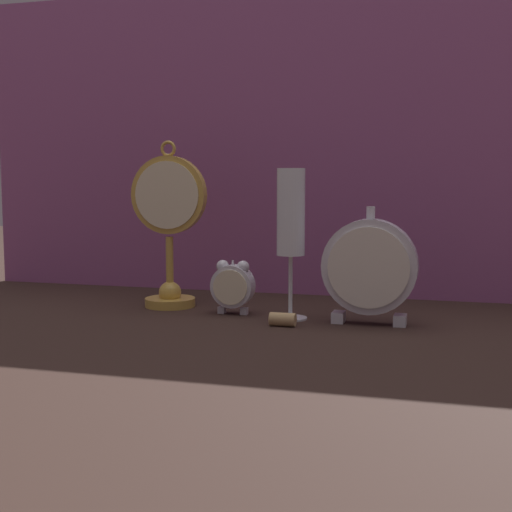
{
  "coord_description": "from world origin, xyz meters",
  "views": [
    {
      "loc": [
        0.33,
        -1.1,
        0.24
      ],
      "look_at": [
        0.0,
        0.08,
        0.1
      ],
      "focal_mm": 50.0,
      "sensor_mm": 36.0,
      "label": 1
    }
  ],
  "objects_px": {
    "alarm_clock_twin_bell": "(233,284)",
    "wine_cork": "(283,319)",
    "pocket_watch_on_stand": "(169,230)",
    "champagne_flute": "(291,222)",
    "mantel_clock_silver": "(370,267)"
  },
  "relations": [
    {
      "from": "pocket_watch_on_stand",
      "to": "alarm_clock_twin_bell",
      "type": "relative_size",
      "value": 3.22
    },
    {
      "from": "alarm_clock_twin_bell",
      "to": "wine_cork",
      "type": "xyz_separation_m",
      "value": [
        0.11,
        -0.07,
        -0.04
      ]
    },
    {
      "from": "mantel_clock_silver",
      "to": "champagne_flute",
      "type": "relative_size",
      "value": 0.76
    },
    {
      "from": "champagne_flute",
      "to": "pocket_watch_on_stand",
      "type": "bearing_deg",
      "value": 167.17
    },
    {
      "from": "alarm_clock_twin_bell",
      "to": "wine_cork",
      "type": "bearing_deg",
      "value": -34.24
    },
    {
      "from": "champagne_flute",
      "to": "alarm_clock_twin_bell",
      "type": "bearing_deg",
      "value": 171.24
    },
    {
      "from": "champagne_flute",
      "to": "wine_cork",
      "type": "distance_m",
      "value": 0.17
    },
    {
      "from": "champagne_flute",
      "to": "wine_cork",
      "type": "height_order",
      "value": "champagne_flute"
    },
    {
      "from": "pocket_watch_on_stand",
      "to": "mantel_clock_silver",
      "type": "relative_size",
      "value": 1.59
    },
    {
      "from": "pocket_watch_on_stand",
      "to": "champagne_flute",
      "type": "height_order",
      "value": "pocket_watch_on_stand"
    },
    {
      "from": "alarm_clock_twin_bell",
      "to": "pocket_watch_on_stand",
      "type": "bearing_deg",
      "value": 164.01
    },
    {
      "from": "mantel_clock_silver",
      "to": "champagne_flute",
      "type": "xyz_separation_m",
      "value": [
        -0.13,
        0.01,
        0.07
      ]
    },
    {
      "from": "pocket_watch_on_stand",
      "to": "champagne_flute",
      "type": "bearing_deg",
      "value": -12.83
    },
    {
      "from": "mantel_clock_silver",
      "to": "champagne_flute",
      "type": "distance_m",
      "value": 0.15
    },
    {
      "from": "pocket_watch_on_stand",
      "to": "alarm_clock_twin_bell",
      "type": "bearing_deg",
      "value": -15.99
    }
  ]
}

